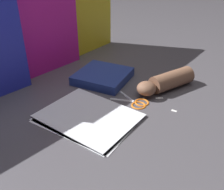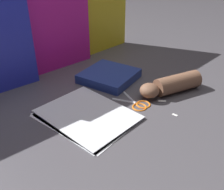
# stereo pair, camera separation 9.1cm
# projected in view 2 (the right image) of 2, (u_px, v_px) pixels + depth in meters

# --- Properties ---
(ground_plane) EXTENTS (6.00, 6.00, 0.00)m
(ground_plane) POSITION_uv_depth(u_px,v_px,m) (112.00, 114.00, 0.92)
(ground_plane) COLOR #4C494F
(backdrop_panel_center) EXTENTS (0.58, 0.09, 0.49)m
(backdrop_panel_center) POSITION_uv_depth(u_px,v_px,m) (30.00, 20.00, 1.07)
(backdrop_panel_center) COLOR #D81E9E
(backdrop_panel_center) RESTS_ON ground_plane
(backdrop_panel_right) EXTENTS (0.67, 0.06, 0.52)m
(backdrop_panel_right) POSITION_uv_depth(u_px,v_px,m) (77.00, 6.00, 1.23)
(backdrop_panel_right) COLOR yellow
(backdrop_panel_right) RESTS_ON ground_plane
(paper_stack) EXTENTS (0.26, 0.33, 0.01)m
(paper_stack) POSITION_uv_depth(u_px,v_px,m) (87.00, 115.00, 0.90)
(paper_stack) COLOR white
(paper_stack) RESTS_ON ground_plane
(book_closed) EXTENTS (0.24, 0.24, 0.04)m
(book_closed) POSITION_uv_depth(u_px,v_px,m) (109.00, 76.00, 1.14)
(book_closed) COLOR navy
(book_closed) RESTS_ON ground_plane
(scissors) EXTENTS (0.10, 0.15, 0.01)m
(scissors) POSITION_uv_depth(u_px,v_px,m) (137.00, 103.00, 0.97)
(scissors) COLOR silver
(scissors) RESTS_ON ground_plane
(hand_forearm) EXTENTS (0.27, 0.17, 0.07)m
(hand_forearm) POSITION_uv_depth(u_px,v_px,m) (171.00, 85.00, 1.03)
(hand_forearm) COLOR brown
(hand_forearm) RESTS_ON ground_plane
(paper_scrap_near) EXTENTS (0.03, 0.03, 0.00)m
(paper_scrap_near) POSITION_uv_depth(u_px,v_px,m) (162.00, 101.00, 0.99)
(paper_scrap_near) COLOR white
(paper_scrap_near) RESTS_ON ground_plane
(paper_scrap_mid) EXTENTS (0.01, 0.02, 0.00)m
(paper_scrap_mid) POSITION_uv_depth(u_px,v_px,m) (175.00, 115.00, 0.91)
(paper_scrap_mid) COLOR white
(paper_scrap_mid) RESTS_ON ground_plane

